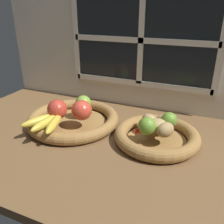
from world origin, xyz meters
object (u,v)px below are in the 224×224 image
object	(u,v)px
potato_oblong	(149,120)
potato_back	(166,121)
apple_red_right	(82,110)
fruit_bowl_left	(73,120)
potato_small	(165,130)
chili_pepper	(150,130)
apple_green_back	(83,103)
potato_large	(158,125)
fruit_bowl_right	(157,136)
lime_far	(169,120)
apple_red_front	(57,109)
banana_bunch_front	(48,121)
lime_near	(147,126)

from	to	relation	value
potato_oblong	potato_back	bearing A→B (deg)	15.95
apple_red_right	potato_oblong	bearing A→B (deg)	13.06
fruit_bowl_left	potato_small	world-z (taller)	potato_small
potato_small	chili_pepper	distance (cm)	5.57
apple_green_back	potato_large	bearing A→B (deg)	-8.64
fruit_bowl_right	potato_small	bearing A→B (deg)	-45.00
apple_red_right	lime_far	distance (cm)	32.48
apple_red_front	banana_bunch_front	world-z (taller)	apple_red_front
potato_small	apple_red_front	bearing A→B (deg)	-176.94
potato_oblong	potato_back	xyz separation A→B (cm)	(5.87, 1.68, 0.01)
potato_large	apple_green_back	bearing A→B (deg)	171.36
chili_pepper	apple_red_right	bearing A→B (deg)	149.86
apple_green_back	lime_near	xyz separation A→B (cm)	(29.56, -8.97, -0.23)
apple_red_front	banana_bunch_front	xyz separation A→B (cm)	(0.12, -6.34, -2.23)
apple_red_front	lime_near	size ratio (longest dim) A/B	1.25
potato_oblong	potato_small	distance (cm)	9.52
fruit_bowl_right	banana_bunch_front	bearing A→B (deg)	-162.45
fruit_bowl_left	potato_large	size ratio (longest dim) A/B	5.25
fruit_bowl_right	apple_red_front	distance (cm)	38.62
apple_green_back	potato_oblong	xyz separation A→B (cm)	(28.50, -1.97, -1.25)
potato_large	potato_back	bearing A→B (deg)	65.56
apple_green_back	banana_bunch_front	xyz separation A→B (cm)	(-5.31, -16.79, -1.70)
apple_red_right	potato_large	world-z (taller)	apple_red_right
potato_back	potato_oblong	bearing A→B (deg)	-164.05
fruit_bowl_left	lime_far	size ratio (longest dim) A/B	6.55
chili_pepper	lime_far	bearing A→B (deg)	22.12
banana_bunch_front	apple_red_right	bearing A→B (deg)	45.18
banana_bunch_front	potato_small	bearing A→B (deg)	11.78
potato_small	potato_back	bearing A→B (deg)	98.97
apple_red_front	apple_red_right	bearing A→B (deg)	16.65
potato_large	potato_small	world-z (taller)	potato_small
fruit_bowl_right	banana_bunch_front	xyz separation A→B (cm)	(-37.58, -11.89, 4.02)
apple_red_front	chili_pepper	xyz separation A→B (cm)	(35.77, 2.93, -2.90)
lime_far	chili_pepper	world-z (taller)	lime_far
potato_large	lime_far	bearing A→B (deg)	52.13
apple_red_right	potato_large	bearing A→B (deg)	5.63
apple_green_back	apple_red_right	size ratio (longest dim) A/B	0.84
apple_green_back	apple_red_right	bearing A→B (deg)	-64.37
apple_green_back	apple_red_front	bearing A→B (deg)	-117.44
banana_bunch_front	potato_back	bearing A→B (deg)	22.58
banana_bunch_front	potato_back	size ratio (longest dim) A/B	2.17
apple_green_back	potato_back	world-z (taller)	apple_green_back
lime_far	chili_pepper	bearing A→B (deg)	-127.31
potato_small	lime_near	size ratio (longest dim) A/B	1.07
potato_oblong	potato_small	xyz separation A→B (cm)	(7.13, -6.29, 0.50)
fruit_bowl_left	potato_oblong	world-z (taller)	potato_oblong
potato_large	lime_far	size ratio (longest dim) A/B	1.25
apple_red_right	potato_small	distance (cm)	31.95
potato_oblong	lime_far	size ratio (longest dim) A/B	1.20
fruit_bowl_left	lime_near	bearing A→B (deg)	-7.26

